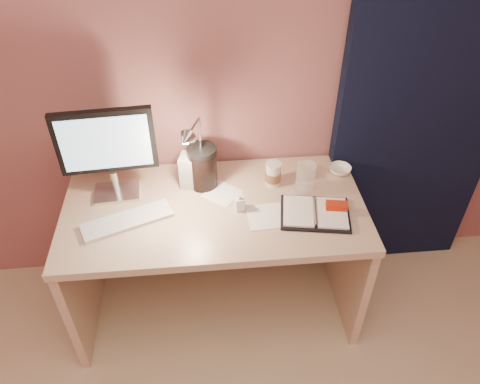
{
  "coord_description": "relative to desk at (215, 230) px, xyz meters",
  "views": [
    {
      "loc": [
        -0.03,
        -0.24,
        2.17
      ],
      "look_at": [
        0.12,
        1.33,
        0.85
      ],
      "focal_mm": 35.0,
      "sensor_mm": 36.0,
      "label": 1
    }
  ],
  "objects": [
    {
      "name": "lotion_bottle",
      "position": [
        0.12,
        -0.1,
        0.27
      ],
      "size": [
        0.05,
        0.05,
        0.09
      ],
      "primitive_type": "imported",
      "rotation": [
        0.0,
        0.0,
        0.18
      ],
      "color": "silver",
      "rests_on": "desk"
    },
    {
      "name": "monitor",
      "position": [
        -0.46,
        0.06,
        0.5
      ],
      "size": [
        0.43,
        0.17,
        0.46
      ],
      "rotation": [
        0.0,
        0.0,
        0.07
      ],
      "color": "silver",
      "rests_on": "desk"
    },
    {
      "name": "paper_a",
      "position": [
        0.23,
        -0.16,
        0.23
      ],
      "size": [
        0.18,
        0.18,
        0.0
      ],
      "primitive_type": "cube",
      "rotation": [
        0.0,
        0.0,
        0.07
      ],
      "color": "white",
      "rests_on": "desk"
    },
    {
      "name": "keyboard",
      "position": [
        -0.39,
        -0.14,
        0.23
      ],
      "size": [
        0.42,
        0.25,
        0.02
      ],
      "primitive_type": "cube",
      "rotation": [
        0.0,
        0.0,
        0.37
      ],
      "color": "white",
      "rests_on": "desk"
    },
    {
      "name": "paper_c",
      "position": [
        0.04,
        0.01,
        0.23
      ],
      "size": [
        0.21,
        0.21,
        0.0
      ],
      "primitive_type": "cube",
      "rotation": [
        0.0,
        0.0,
        0.87
      ],
      "color": "white",
      "rests_on": "desk"
    },
    {
      "name": "bowl",
      "position": [
        0.65,
        0.12,
        0.24
      ],
      "size": [
        0.14,
        0.14,
        0.03
      ],
      "primitive_type": "imported",
      "rotation": [
        0.0,
        0.0,
        -0.38
      ],
      "color": "white",
      "rests_on": "desk"
    },
    {
      "name": "desk",
      "position": [
        0.0,
        0.0,
        0.0
      ],
      "size": [
        1.4,
        0.7,
        0.73
      ],
      "color": "#CDAD91",
      "rests_on": "ground"
    },
    {
      "name": "planner",
      "position": [
        0.46,
        -0.17,
        0.24
      ],
      "size": [
        0.34,
        0.28,
        0.05
      ],
      "rotation": [
        0.0,
        0.0,
        -0.17
      ],
      "color": "black",
      "rests_on": "desk"
    },
    {
      "name": "clear_cup",
      "position": [
        0.44,
        -0.01,
        0.3
      ],
      "size": [
        0.09,
        0.09,
        0.16
      ],
      "primitive_type": "cylinder",
      "color": "white",
      "rests_on": "desk"
    },
    {
      "name": "room",
      "position": [
        0.95,
        0.24,
        0.63
      ],
      "size": [
        3.5,
        3.5,
        3.5
      ],
      "color": "#C6B28E",
      "rests_on": "ground"
    },
    {
      "name": "desk_lamp",
      "position": [
        -0.01,
        0.0,
        0.47
      ],
      "size": [
        0.15,
        0.24,
        0.4
      ],
      "rotation": [
        0.0,
        0.0,
        -0.38
      ],
      "color": "silver",
      "rests_on": "desk"
    },
    {
      "name": "dark_jar",
      "position": [
        -0.04,
        0.09,
        0.32
      ],
      "size": [
        0.14,
        0.14,
        0.19
      ],
      "primitive_type": "cylinder",
      "color": "black",
      "rests_on": "desk"
    },
    {
      "name": "product_box",
      "position": [
        -0.09,
        0.09,
        0.31
      ],
      "size": [
        0.13,
        0.12,
        0.17
      ],
      "primitive_type": "cube",
      "rotation": [
        0.0,
        0.0,
        -0.25
      ],
      "color": "#BBBBB6",
      "rests_on": "desk"
    },
    {
      "name": "coffee_cup",
      "position": [
        0.29,
        0.07,
        0.28
      ],
      "size": [
        0.08,
        0.08,
        0.12
      ],
      "color": "silver",
      "rests_on": "desk"
    }
  ]
}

